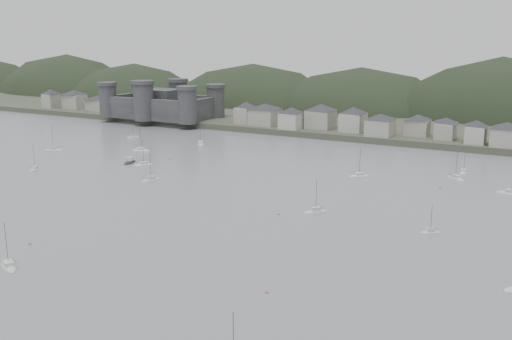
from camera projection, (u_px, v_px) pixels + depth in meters
The scene contains 9 objects.
ground at pixel (90, 264), 126.58m from camera, with size 900.00×900.00×0.00m, color slate.
far_shore_land at pixel (419, 110), 377.95m from camera, with size 900.00×250.00×3.00m, color #383D2D.
forested_ridge at pixel (415, 136), 356.71m from camera, with size 851.55×103.94×102.57m.
castle at pixel (162, 103), 334.01m from camera, with size 66.00×43.00×20.00m.
waterfront_town at pixel (473, 129), 257.27m from camera, with size 451.48×28.46×12.92m.
sailboat_lead at pixel (144, 165), 223.88m from camera, with size 6.60×7.78×10.68m.
moored_fleet at pixel (236, 197), 178.77m from camera, with size 260.06×159.39×12.96m.
motor_launch_far at pixel (130, 162), 227.93m from camera, with size 4.94×8.83×3.99m.
mooring_buoys at pixel (223, 199), 176.92m from camera, with size 167.29×117.32×0.70m.
Camera 1 is at (89.05, -86.46, 48.52)m, focal length 40.71 mm.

